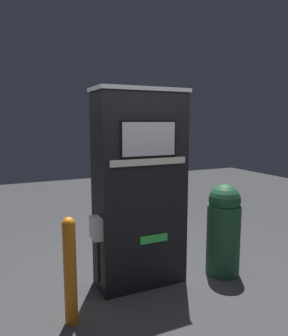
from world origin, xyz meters
TOP-DOWN VIEW (x-y plane):
  - ground_plane at (0.00, 0.00)m, footprint 14.00×14.00m
  - gas_pump at (-0.00, 0.22)m, footprint 1.05×0.47m
  - safety_bollard at (-0.86, -0.22)m, footprint 0.11×0.11m
  - trash_bin at (0.96, -0.01)m, footprint 0.38×0.38m

SIDE VIEW (x-z plane):
  - ground_plane at x=0.00m, z-range 0.00..0.00m
  - safety_bollard at x=-0.86m, z-range 0.02..0.99m
  - trash_bin at x=0.96m, z-range 0.01..1.08m
  - gas_pump at x=0.00m, z-range 0.00..2.11m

